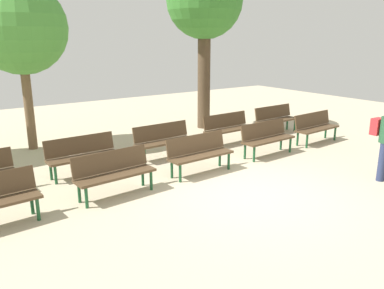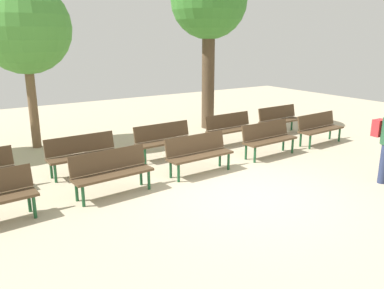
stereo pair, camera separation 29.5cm
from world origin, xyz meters
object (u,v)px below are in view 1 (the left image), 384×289
at_px(bench_r0_c3, 267,136).
at_px(tree_2, 20,28).
at_px(bench_r0_c2, 199,152).
at_px(bench_r1_c1, 82,153).
at_px(bench_r0_c4, 315,126).
at_px(bench_r1_c2, 163,139).
at_px(bench_r1_c3, 228,127).
at_px(tree_1, 205,3).
at_px(bench_r1_c4, 276,118).
at_px(bench_r0_c1, 114,171).

relative_size(bench_r0_c3, tree_2, 0.36).
height_order(bench_r0_c2, bench_r1_c1, same).
xyz_separation_m(bench_r0_c4, bench_r1_c2, (-4.45, 1.27, 0.00)).
relative_size(bench_r0_c2, bench_r1_c1, 1.00).
relative_size(bench_r1_c3, tree_1, 0.30).
bearing_deg(tree_1, bench_r1_c3, -108.38).
bearing_deg(bench_r0_c2, tree_1, 50.09).
distance_m(bench_r1_c2, bench_r1_c3, 2.26).
bearing_deg(tree_1, bench_r1_c2, -142.94).
bearing_deg(bench_r1_c4, bench_r0_c2, -159.99).
bearing_deg(bench_r1_c3, bench_r0_c3, -88.45).
xyz_separation_m(bench_r0_c4, bench_r1_c3, (-2.20, 1.39, 0.00)).
distance_m(bench_r0_c1, bench_r1_c3, 4.65).
distance_m(bench_r0_c1, tree_2, 5.22).
height_order(bench_r1_c2, bench_r1_c3, same).
height_order(bench_r0_c1, bench_r1_c2, same).
distance_m(bench_r0_c1, bench_r1_c2, 2.61).
bearing_deg(bench_r0_c2, bench_r1_c4, 19.78).
xyz_separation_m(bench_r0_c1, bench_r1_c1, (-0.09, 1.51, 0.00)).
xyz_separation_m(bench_r0_c1, bench_r0_c4, (6.53, 0.31, 0.00)).
relative_size(bench_r0_c2, tree_2, 0.36).
distance_m(bench_r0_c2, bench_r0_c4, 4.40).
bearing_deg(bench_r1_c1, tree_1, 22.92).
height_order(bench_r0_c2, tree_2, tree_2).
xyz_separation_m(bench_r1_c2, tree_1, (2.96, 2.23, 3.57)).
bearing_deg(bench_r0_c2, bench_r1_c1, 145.69).
relative_size(bench_r1_c3, tree_2, 0.36).
relative_size(bench_r1_c3, bench_r1_c4, 1.00).
distance_m(bench_r0_c1, bench_r1_c1, 1.51).
distance_m(bench_r1_c3, tree_2, 6.17).
relative_size(bench_r1_c2, bench_r1_c4, 1.00).
bearing_deg(bench_r0_c2, tree_2, 119.34).
distance_m(bench_r1_c1, tree_2, 4.01).
height_order(bench_r1_c1, bench_r1_c4, same).
distance_m(bench_r1_c3, bench_r1_c4, 2.13).
bearing_deg(bench_r0_c4, tree_1, 109.82).
bearing_deg(tree_2, bench_r0_c2, -58.74).
distance_m(bench_r1_c1, bench_r1_c3, 4.42).
xyz_separation_m(bench_r0_c3, bench_r1_c2, (-2.34, 1.36, 0.00)).
bearing_deg(bench_r1_c3, bench_r0_c1, -160.55).
height_order(bench_r0_c3, bench_r1_c2, same).
relative_size(bench_r0_c1, bench_r0_c2, 1.01).
height_order(bench_r0_c4, bench_r1_c3, same).
bearing_deg(bench_r0_c2, bench_r0_c3, 1.16).
bearing_deg(bench_r0_c4, bench_r1_c2, 160.78).
distance_m(bench_r1_c2, bench_r1_c4, 4.39).
bearing_deg(bench_r0_c1, bench_r0_c2, -1.20).
relative_size(bench_r0_c3, bench_r0_c4, 1.00).
distance_m(bench_r1_c4, tree_2, 7.90).
distance_m(bench_r0_c2, bench_r1_c3, 2.71).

